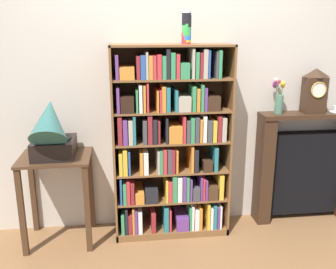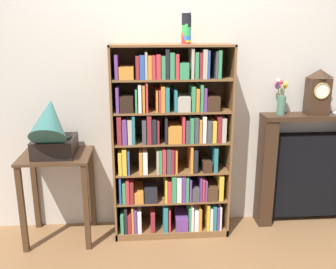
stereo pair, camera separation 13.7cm
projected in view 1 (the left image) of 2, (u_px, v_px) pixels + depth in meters
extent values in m
cube|color=brown|center=(172.00, 235.00, 3.38)|extent=(7.72, 6.40, 0.02)
cube|color=beige|center=(186.00, 85.00, 3.33)|extent=(4.72, 0.08, 2.60)
cube|color=brown|center=(114.00, 145.00, 3.17)|extent=(0.02, 0.35, 1.66)
cube|color=brown|center=(226.00, 141.00, 3.29)|extent=(0.02, 0.35, 1.66)
cube|color=brown|center=(169.00, 137.00, 3.40)|extent=(0.99, 0.01, 1.66)
cube|color=brown|center=(171.00, 45.00, 3.01)|extent=(0.99, 0.35, 0.02)
cube|color=brown|center=(171.00, 226.00, 3.45)|extent=(0.99, 0.35, 0.06)
cube|color=#388E56|center=(123.00, 218.00, 3.35)|extent=(0.03, 0.29, 0.18)
cube|color=black|center=(126.00, 215.00, 3.35)|extent=(0.03, 0.30, 0.23)
cube|color=maroon|center=(130.00, 218.00, 3.35)|extent=(0.03, 0.29, 0.18)
cube|color=orange|center=(133.00, 215.00, 3.35)|extent=(0.02, 0.30, 0.23)
cube|color=#663884|center=(136.00, 216.00, 3.36)|extent=(0.02, 0.30, 0.21)
cube|color=white|center=(140.00, 217.00, 3.36)|extent=(0.03, 0.29, 0.20)
cube|color=maroon|center=(153.00, 217.00, 3.37)|extent=(0.04, 0.27, 0.18)
cube|color=teal|center=(165.00, 214.00, 3.37)|extent=(0.04, 0.27, 0.23)
cube|color=#C63338|center=(169.00, 216.00, 3.37)|extent=(0.02, 0.24, 0.20)
cube|color=#663884|center=(181.00, 218.00, 3.40)|extent=(0.11, 0.27, 0.12)
cube|color=#388E56|center=(188.00, 213.00, 3.40)|extent=(0.02, 0.27, 0.21)
cube|color=white|center=(191.00, 213.00, 3.39)|extent=(0.02, 0.25, 0.22)
cube|color=white|center=(195.00, 215.00, 3.39)|extent=(0.04, 0.23, 0.18)
cube|color=orange|center=(198.00, 214.00, 3.40)|extent=(0.02, 0.24, 0.20)
cube|color=gold|center=(206.00, 212.00, 3.41)|extent=(0.02, 0.25, 0.23)
cube|color=white|center=(208.00, 212.00, 3.44)|extent=(0.02, 0.30, 0.20)
cube|color=teal|center=(212.00, 211.00, 3.44)|extent=(0.03, 0.29, 0.22)
cube|color=#663884|center=(215.00, 211.00, 3.44)|extent=(0.02, 0.29, 0.21)
cube|color=white|center=(217.00, 211.00, 3.44)|extent=(0.02, 0.29, 0.21)
cube|color=brown|center=(171.00, 196.00, 3.37)|extent=(0.96, 0.33, 0.02)
cube|color=#2D519E|center=(121.00, 187.00, 3.25)|extent=(0.02, 0.27, 0.23)
cube|color=#388E56|center=(125.00, 189.00, 3.26)|extent=(0.03, 0.26, 0.19)
cube|color=#C63338|center=(128.00, 188.00, 3.26)|extent=(0.03, 0.26, 0.21)
cube|color=maroon|center=(132.00, 189.00, 3.26)|extent=(0.03, 0.25, 0.19)
cube|color=orange|center=(139.00, 193.00, 3.29)|extent=(0.08, 0.28, 0.10)
cube|color=black|center=(151.00, 192.00, 3.26)|extent=(0.11, 0.20, 0.13)
cube|color=gold|center=(165.00, 187.00, 3.30)|extent=(0.02, 0.26, 0.20)
cube|color=#C63338|center=(169.00, 188.00, 3.29)|extent=(0.03, 0.23, 0.19)
cube|color=#388E56|center=(173.00, 184.00, 3.30)|extent=(0.04, 0.27, 0.23)
cube|color=white|center=(178.00, 185.00, 3.31)|extent=(0.04, 0.27, 0.23)
cube|color=#663884|center=(182.00, 183.00, 3.32)|extent=(0.03, 0.29, 0.23)
cube|color=#388E56|center=(186.00, 184.00, 3.32)|extent=(0.02, 0.27, 0.22)
cube|color=#663884|center=(189.00, 185.00, 3.33)|extent=(0.02, 0.28, 0.20)
cube|color=#424247|center=(194.00, 190.00, 3.34)|extent=(0.06, 0.26, 0.12)
cube|color=#663884|center=(198.00, 183.00, 3.35)|extent=(0.02, 0.30, 0.21)
cube|color=#C63338|center=(201.00, 185.00, 3.33)|extent=(0.02, 0.26, 0.20)
cube|color=#663884|center=(204.00, 185.00, 3.34)|extent=(0.02, 0.26, 0.18)
cube|color=#472D1C|center=(210.00, 189.00, 3.35)|extent=(0.09, 0.24, 0.12)
cube|color=gold|center=(218.00, 182.00, 3.37)|extent=(0.04, 0.30, 0.23)
cube|color=brown|center=(171.00, 168.00, 3.29)|extent=(0.96, 0.33, 0.02)
cube|color=gold|center=(121.00, 160.00, 3.19)|extent=(0.03, 0.28, 0.19)
cube|color=gold|center=(125.00, 159.00, 3.18)|extent=(0.04, 0.27, 0.22)
cube|color=#2D519E|center=(129.00, 159.00, 3.20)|extent=(0.02, 0.28, 0.20)
cube|color=orange|center=(141.00, 160.00, 3.20)|extent=(0.03, 0.26, 0.19)
cube|color=white|center=(145.00, 160.00, 3.21)|extent=(0.04, 0.26, 0.19)
cube|color=#B2A893|center=(157.00, 158.00, 3.24)|extent=(0.02, 0.31, 0.20)
cube|color=#388E56|center=(160.00, 158.00, 3.22)|extent=(0.02, 0.27, 0.20)
cube|color=#C63338|center=(164.00, 158.00, 3.22)|extent=(0.03, 0.26, 0.21)
cube|color=#424247|center=(168.00, 157.00, 3.23)|extent=(0.03, 0.28, 0.21)
cube|color=maroon|center=(172.00, 157.00, 3.24)|extent=(0.03, 0.27, 0.21)
cube|color=orange|center=(175.00, 157.00, 3.25)|extent=(0.02, 0.30, 0.20)
cube|color=orange|center=(190.00, 155.00, 3.26)|extent=(0.02, 0.29, 0.23)
cube|color=black|center=(194.00, 157.00, 3.25)|extent=(0.03, 0.26, 0.20)
cube|color=#382316|center=(205.00, 162.00, 3.28)|extent=(0.08, 0.26, 0.09)
cube|color=teal|center=(213.00, 156.00, 3.26)|extent=(0.03, 0.23, 0.21)
cube|color=brown|center=(171.00, 140.00, 3.22)|extent=(0.96, 0.33, 0.02)
cube|color=maroon|center=(120.00, 128.00, 3.11)|extent=(0.04, 0.27, 0.23)
cube|color=#663884|center=(125.00, 129.00, 3.12)|extent=(0.04, 0.28, 0.21)
cube|color=#B2A893|center=(130.00, 129.00, 3.13)|extent=(0.03, 0.29, 0.20)
cube|color=teal|center=(134.00, 127.00, 3.13)|extent=(0.02, 0.28, 0.24)
cube|color=#424247|center=(144.00, 129.00, 3.15)|extent=(0.03, 0.30, 0.20)
cube|color=maroon|center=(149.00, 127.00, 3.15)|extent=(0.04, 0.29, 0.24)
cube|color=black|center=(154.00, 128.00, 3.16)|extent=(0.04, 0.29, 0.20)
cube|color=maroon|center=(158.00, 129.00, 3.17)|extent=(0.02, 0.31, 0.19)
cube|color=black|center=(165.00, 127.00, 3.17)|extent=(0.02, 0.30, 0.21)
cube|color=orange|center=(174.00, 132.00, 3.16)|extent=(0.11, 0.25, 0.14)
cube|color=#C63338|center=(182.00, 126.00, 3.19)|extent=(0.02, 0.30, 0.22)
cube|color=#424247|center=(186.00, 128.00, 3.19)|extent=(0.03, 0.29, 0.19)
cube|color=#388E56|center=(190.00, 127.00, 3.20)|extent=(0.03, 0.30, 0.21)
cube|color=#424247|center=(195.00, 127.00, 3.17)|extent=(0.03, 0.24, 0.21)
cube|color=orange|center=(198.00, 127.00, 3.21)|extent=(0.02, 0.30, 0.19)
cube|color=white|center=(202.00, 126.00, 3.20)|extent=(0.03, 0.28, 0.22)
cube|color=#424247|center=(207.00, 129.00, 3.19)|extent=(0.04, 0.24, 0.18)
cube|color=gold|center=(211.00, 128.00, 3.22)|extent=(0.03, 0.30, 0.18)
cube|color=maroon|center=(216.00, 125.00, 3.22)|extent=(0.03, 0.30, 0.22)
cube|color=#B2A893|center=(221.00, 127.00, 3.20)|extent=(0.04, 0.24, 0.20)
cube|color=brown|center=(171.00, 110.00, 3.15)|extent=(0.96, 0.33, 0.02)
cube|color=#663884|center=(118.00, 98.00, 3.04)|extent=(0.02, 0.28, 0.20)
cube|color=black|center=(127.00, 103.00, 3.03)|extent=(0.11, 0.22, 0.13)
cube|color=#388E56|center=(136.00, 99.00, 3.05)|extent=(0.02, 0.26, 0.18)
cube|color=white|center=(140.00, 97.00, 3.05)|extent=(0.03, 0.26, 0.22)
cube|color=orange|center=(144.00, 97.00, 3.07)|extent=(0.02, 0.29, 0.22)
cube|color=#C63338|center=(147.00, 96.00, 3.05)|extent=(0.02, 0.24, 0.23)
cube|color=orange|center=(156.00, 99.00, 3.09)|extent=(0.02, 0.30, 0.17)
cube|color=#C63338|center=(159.00, 100.00, 3.07)|extent=(0.02, 0.23, 0.18)
cube|color=orange|center=(162.00, 97.00, 3.08)|extent=(0.03, 0.26, 0.21)
cube|color=teal|center=(167.00, 98.00, 3.08)|extent=(0.03, 0.25, 0.20)
cube|color=teal|center=(175.00, 99.00, 3.10)|extent=(0.02, 0.27, 0.17)
cube|color=#B2A893|center=(183.00, 102.00, 3.10)|extent=(0.10, 0.24, 0.12)
cube|color=#388E56|center=(192.00, 97.00, 3.10)|extent=(0.03, 0.25, 0.20)
cube|color=orange|center=(195.00, 98.00, 3.12)|extent=(0.03, 0.28, 0.18)
cube|color=#388E56|center=(199.00, 96.00, 3.13)|extent=(0.02, 0.29, 0.22)
cube|color=#663884|center=(203.00, 97.00, 3.12)|extent=(0.02, 0.27, 0.19)
cube|color=#382316|center=(210.00, 101.00, 3.14)|extent=(0.11, 0.28, 0.12)
cube|color=brown|center=(171.00, 78.00, 3.08)|extent=(0.96, 0.33, 0.02)
cube|color=#663884|center=(117.00, 67.00, 2.95)|extent=(0.02, 0.23, 0.19)
cube|color=orange|center=(127.00, 72.00, 2.97)|extent=(0.11, 0.23, 0.10)
cube|color=maroon|center=(138.00, 67.00, 2.99)|extent=(0.03, 0.27, 0.18)
cube|color=#2D519E|center=(142.00, 66.00, 2.99)|extent=(0.04, 0.26, 0.19)
cube|color=#B2A893|center=(146.00, 65.00, 2.99)|extent=(0.02, 0.27, 0.21)
cube|color=orange|center=(149.00, 66.00, 3.02)|extent=(0.03, 0.30, 0.18)
cube|color=#C63338|center=(153.00, 66.00, 3.02)|extent=(0.03, 0.30, 0.18)
cube|color=#C63338|center=(158.00, 66.00, 3.01)|extent=(0.03, 0.27, 0.19)
cube|color=#388E56|center=(162.00, 66.00, 3.02)|extent=(0.03, 0.29, 0.18)
cube|color=black|center=(167.00, 63.00, 2.99)|extent=(0.03, 0.24, 0.23)
cube|color=#388E56|center=(171.00, 65.00, 3.03)|extent=(0.04, 0.29, 0.20)
cube|color=#C63338|center=(176.00, 66.00, 3.02)|extent=(0.03, 0.25, 0.19)
cube|color=#388E56|center=(183.00, 70.00, 3.01)|extent=(0.07, 0.21, 0.13)
cube|color=#B2A893|center=(191.00, 63.00, 3.04)|extent=(0.02, 0.29, 0.23)
cube|color=#388E56|center=(194.00, 64.00, 3.06)|extent=(0.03, 0.30, 0.21)
cube|color=maroon|center=(199.00, 65.00, 3.04)|extent=(0.02, 0.26, 0.20)
cube|color=#B2A893|center=(202.00, 63.00, 3.05)|extent=(0.04, 0.28, 0.23)
cube|color=#2D519E|center=(206.00, 63.00, 3.06)|extent=(0.02, 0.29, 0.22)
cube|color=#424247|center=(213.00, 64.00, 3.07)|extent=(0.02, 0.30, 0.21)
cube|color=#388E56|center=(217.00, 63.00, 3.05)|extent=(0.03, 0.25, 0.22)
cylinder|color=red|center=(186.00, 38.00, 2.97)|extent=(0.07, 0.07, 0.09)
cylinder|color=yellow|center=(186.00, 36.00, 2.96)|extent=(0.07, 0.07, 0.09)
cylinder|color=blue|center=(187.00, 34.00, 2.96)|extent=(0.07, 0.07, 0.09)
cylinder|color=black|center=(186.00, 32.00, 2.96)|extent=(0.07, 0.07, 0.09)
cylinder|color=green|center=(186.00, 30.00, 2.95)|extent=(0.07, 0.07, 0.09)
cylinder|color=white|center=(186.00, 28.00, 2.95)|extent=(0.07, 0.07, 0.09)
cylinder|color=green|center=(186.00, 26.00, 2.94)|extent=(0.07, 0.07, 0.09)
cylinder|color=orange|center=(187.00, 23.00, 2.94)|extent=(0.07, 0.07, 0.09)
cylinder|color=black|center=(187.00, 21.00, 2.93)|extent=(0.07, 0.07, 0.09)
cylinder|color=black|center=(186.00, 19.00, 2.93)|extent=(0.07, 0.07, 0.09)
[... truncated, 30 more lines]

